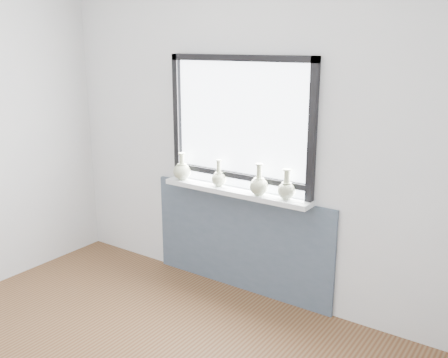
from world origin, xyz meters
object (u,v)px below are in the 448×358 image
Objects in this scene: vase_b at (219,178)px; vase_c at (259,185)px; vase_a at (182,171)px; vase_d at (286,189)px; windowsill at (235,191)px.

vase_b is 0.89× the size of vase_c.
vase_a is 0.94× the size of vase_c.
vase_d is at bearing 8.10° from vase_c.
vase_b is at bearing -179.57° from vase_d.
vase_d reaches higher than vase_b.
windowsill is 0.18m from vase_b.
vase_d reaches higher than windowsill.
vase_a reaches higher than windowsill.
windowsill is at bearing 1.76° from vase_a.
vase_c is at bearing -6.65° from windowsill.
windowsill is at bearing 173.35° from vase_c.
vase_d is (0.22, 0.03, -0.00)m from vase_c.
vase_a is 1.01× the size of vase_d.
vase_a is 0.99m from vase_d.
vase_d is at bearing 1.20° from vase_a.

